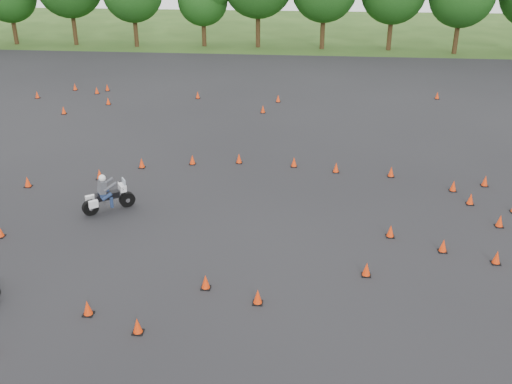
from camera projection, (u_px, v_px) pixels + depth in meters
The scene contains 5 objects.
ground at pixel (244, 277), 18.36m from camera, with size 140.00×140.00×0.00m, color #2D5119.
asphalt_pad at pixel (261, 198), 23.79m from camera, with size 62.00×62.00×0.00m, color black.
treeline at pixel (322, 6), 48.20m from camera, with size 86.52×32.54×10.53m.
traffic_cones at pixel (255, 194), 23.66m from camera, with size 36.33×33.32×0.45m.
rider_grey at pixel (107, 192), 22.41m from camera, with size 2.12×0.65×1.64m, color #43444B, non-canonical shape.
Camera 1 is at (1.94, -15.47, 10.08)m, focal length 40.00 mm.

